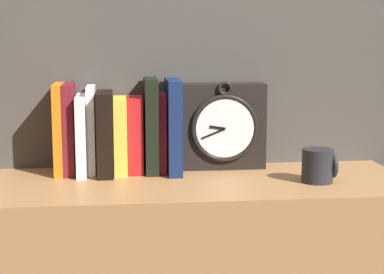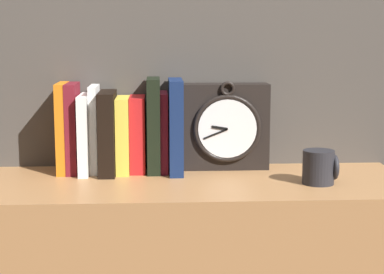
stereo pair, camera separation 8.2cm
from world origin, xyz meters
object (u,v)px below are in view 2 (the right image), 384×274
(book_slot0_orange, at_px, (63,128))
(book_slot1_maroon, at_px, (73,128))
(book_slot6_red, at_px, (138,134))
(book_slot5_yellow, at_px, (123,135))
(mug, at_px, (320,167))
(book_slot7_black, at_px, (154,125))
(clock, at_px, (226,126))
(book_slot8_maroon, at_px, (164,132))
(book_slot9_navy, at_px, (176,126))
(book_slot3_white, at_px, (95,129))
(book_slot2_white, at_px, (85,134))
(book_slot4_black, at_px, (108,133))

(book_slot0_orange, height_order, book_slot1_maroon, book_slot0_orange)
(book_slot6_red, bearing_deg, book_slot5_yellow, -168.65)
(book_slot0_orange, height_order, book_slot5_yellow, book_slot0_orange)
(book_slot1_maroon, xyz_separation_m, mug, (0.58, -0.16, -0.07))
(book_slot7_black, bearing_deg, clock, 6.89)
(clock, relative_size, book_slot8_maroon, 1.14)
(book_slot0_orange, relative_size, book_slot6_red, 1.18)
(book_slot5_yellow, xyz_separation_m, book_slot9_navy, (0.13, -0.01, 0.02))
(clock, height_order, book_slot6_red, clock)
(book_slot3_white, bearing_deg, book_slot8_maroon, -0.64)
(book_slot0_orange, bearing_deg, book_slot2_white, -12.17)
(book_slot6_red, bearing_deg, book_slot3_white, -179.72)
(book_slot2_white, bearing_deg, mug, -15.32)
(book_slot0_orange, relative_size, book_slot8_maroon, 1.12)
(mug, bearing_deg, book_slot4_black, 163.51)
(book_slot2_white, height_order, book_slot3_white, book_slot3_white)
(book_slot0_orange, relative_size, book_slot1_maroon, 1.00)
(book_slot6_red, relative_size, mug, 2.39)
(clock, bearing_deg, book_slot3_white, -177.10)
(book_slot3_white, bearing_deg, book_slot6_red, 0.28)
(book_slot2_white, bearing_deg, book_slot7_black, 2.77)
(book_slot2_white, bearing_deg, book_slot5_yellow, 4.25)
(book_slot3_white, bearing_deg, book_slot4_black, -28.37)
(book_slot7_black, bearing_deg, book_slot5_yellow, -179.05)
(book_slot5_yellow, bearing_deg, book_slot9_navy, -4.74)
(mug, bearing_deg, book_slot9_navy, 155.77)
(book_slot0_orange, xyz_separation_m, book_slot9_navy, (0.28, -0.02, 0.00))
(book_slot0_orange, bearing_deg, book_slot5_yellow, -1.90)
(book_slot0_orange, xyz_separation_m, book_slot3_white, (0.08, 0.00, -0.00))
(book_slot5_yellow, bearing_deg, book_slot0_orange, 178.10)
(book_slot1_maroon, bearing_deg, book_slot5_yellow, -2.03)
(book_slot0_orange, height_order, mug, book_slot0_orange)
(book_slot4_black, xyz_separation_m, book_slot5_yellow, (0.04, 0.01, -0.01))
(book_slot2_white, relative_size, book_slot8_maroon, 0.98)
(clock, height_order, book_slot1_maroon, clock)
(mug, bearing_deg, clock, 137.56)
(book_slot4_black, bearing_deg, mug, -16.49)
(book_slot1_maroon, relative_size, book_slot2_white, 1.14)
(book_slot1_maroon, xyz_separation_m, book_slot5_yellow, (0.12, -0.00, -0.02))
(book_slot7_black, xyz_separation_m, book_slot8_maroon, (0.03, 0.00, -0.02))
(book_slot6_red, bearing_deg, mug, -21.39)
(book_slot8_maroon, bearing_deg, book_slot2_white, -176.56)
(book_slot4_black, distance_m, book_slot9_navy, 0.17)
(clock, relative_size, book_slot2_white, 1.16)
(book_slot2_white, xyz_separation_m, book_slot6_red, (0.13, 0.01, -0.00))
(book_slot5_yellow, relative_size, mug, 2.37)
(book_slot3_white, xyz_separation_m, mug, (0.53, -0.16, -0.07))
(mug, bearing_deg, book_slot2_white, 164.68)
(book_slot7_black, bearing_deg, book_slot1_maroon, 179.10)
(book_slot9_navy, bearing_deg, book_slot1_maroon, 176.58)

